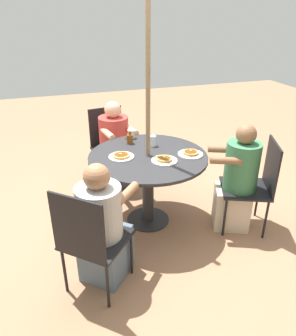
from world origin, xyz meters
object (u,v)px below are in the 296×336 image
patio_chair_north (110,142)px  diner_east (103,229)px  pancake_plate_b (164,160)px  pancake_plate_c (121,156)px  patio_chair_east (89,237)px  patio_chair_south (256,181)px  syrup_bottle (130,139)px  pancake_plate_a (190,153)px  coffee_cup (131,134)px  diner_north (115,150)px  patio_table (148,167)px  diner_south (237,182)px  drinking_glass_a (153,141)px

patio_chair_north → diner_east: diner_east is taller
pancake_plate_b → pancake_plate_c: pancake_plate_b is taller
patio_chair_east → patio_chair_south: 1.75m
patio_chair_north → syrup_bottle: 0.77m
pancake_plate_b → syrup_bottle: 0.57m
diner_east → pancake_plate_b: bearing=76.6°
patio_chair_north → pancake_plate_b: patio_chair_north is taller
patio_chair_north → pancake_plate_a: (-0.57, 1.18, 0.25)m
pancake_plate_a → coffee_cup: bearing=-55.2°
diner_north → syrup_bottle: (-0.05, 0.52, 0.33)m
patio_table → patio_chair_south: (-0.99, 0.43, -0.11)m
patio_table → syrup_bottle: (0.09, -0.36, 0.18)m
patio_chair_south → syrup_bottle: bearing=77.3°
pancake_plate_b → pancake_plate_c: (0.37, -0.21, 0.00)m
patio_chair_south → pancake_plate_a: bearing=85.6°
patio_table → patio_chair_east: 1.08m
pancake_plate_a → pancake_plate_c: size_ratio=1.00×
pancake_plate_a → diner_north: bearing=-61.4°
patio_chair_north → pancake_plate_a: patio_chair_north is taller
patio_chair_north → syrup_bottle: bearing=87.6°
patio_chair_north → diner_north: diner_north is taller
patio_chair_south → coffee_cup: patio_chair_south is taller
patio_chair_south → coffee_cup: bearing=70.9°
patio_table → patio_chair_east: size_ratio=1.24×
pancake_plate_a → coffee_cup: size_ratio=2.61×
patio_table → patio_chair_north: (0.17, -1.06, -0.11)m
diner_south → patio_chair_east: bearing=129.5°
diner_south → pancake_plate_a: size_ratio=4.52×
pancake_plate_a → diner_east: bearing=28.4°
syrup_bottle → pancake_plate_b: bearing=109.8°
diner_south → pancake_plate_b: 0.78m
drinking_glass_a → diner_north: bearing=-68.2°
diner_east → pancake_plate_c: size_ratio=4.33×
patio_chair_south → pancake_plate_b: 0.95m
patio_chair_north → pancake_plate_b: 1.29m
diner_south → syrup_bottle: 1.19m
syrup_bottle → pancake_plate_a: bearing=135.9°
syrup_bottle → diner_north: bearing=-84.2°
diner_east → diner_north: bearing=115.6°
patio_chair_south → diner_south: bearing=90.0°
pancake_plate_c → diner_south: bearing=160.3°
patio_table → pancake_plate_b: bearing=120.3°
diner_east → syrup_bottle: 1.18m
diner_north → pancake_plate_c: size_ratio=4.41×
patio_table → diner_south: diner_south is taller
patio_table → syrup_bottle: 0.41m
pancake_plate_c → coffee_cup: coffee_cup is taller
patio_chair_south → diner_east: bearing=121.7°
patio_chair_east → pancake_plate_a: 1.34m
pancake_plate_c → coffee_cup: bearing=-116.0°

